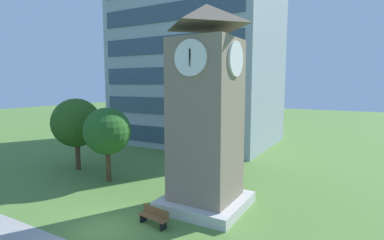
# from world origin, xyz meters

# --- Properties ---
(ground_plane) EXTENTS (160.00, 160.00, 0.00)m
(ground_plane) POSITION_xyz_m (0.00, 0.00, 0.00)
(ground_plane) COLOR #567F38
(office_building) EXTENTS (18.21, 13.28, 22.40)m
(office_building) POSITION_xyz_m (-7.30, 22.77, 11.20)
(office_building) COLOR #9EA8B2
(office_building) RESTS_ON ground
(clock_tower) EXTENTS (4.54, 4.54, 11.42)m
(clock_tower) POSITION_xyz_m (2.96, 4.96, 5.14)
(clock_tower) COLOR gray
(clock_tower) RESTS_ON ground
(park_bench) EXTENTS (1.85, 0.76, 0.88)m
(park_bench) POSITION_xyz_m (1.74, 1.61, 0.46)
(park_bench) COLOR brown
(park_bench) RESTS_ON ground
(tree_near_tower) EXTENTS (3.99, 3.99, 5.96)m
(tree_near_tower) POSITION_xyz_m (-9.83, 6.51, 3.94)
(tree_near_tower) COLOR #513823
(tree_near_tower) RESTS_ON ground
(tree_by_building) EXTENTS (3.42, 3.42, 5.45)m
(tree_by_building) POSITION_xyz_m (-5.37, 5.56, 3.72)
(tree_by_building) COLOR #513823
(tree_by_building) RESTS_ON ground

